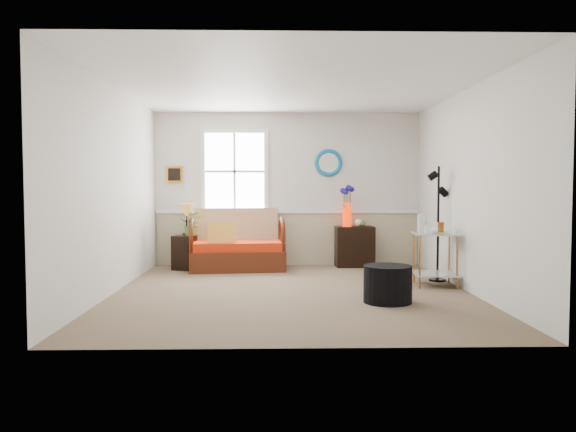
{
  "coord_description": "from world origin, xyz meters",
  "views": [
    {
      "loc": [
        -0.22,
        -7.09,
        1.34
      ],
      "look_at": [
        -0.05,
        0.23,
        0.96
      ],
      "focal_mm": 35.0,
      "sensor_mm": 36.0,
      "label": 1
    }
  ],
  "objects_px": {
    "loveseat": "(237,239)",
    "side_table": "(435,259)",
    "lamp_stand": "(184,253)",
    "ottoman": "(388,284)",
    "floor_lamp": "(438,224)",
    "cabinet": "(354,246)"
  },
  "relations": [
    {
      "from": "loveseat",
      "to": "floor_lamp",
      "type": "bearing_deg",
      "value": -27.37
    },
    {
      "from": "lamp_stand",
      "to": "side_table",
      "type": "xyz_separation_m",
      "value": [
        3.63,
        -1.57,
        0.08
      ]
    },
    {
      "from": "floor_lamp",
      "to": "ottoman",
      "type": "bearing_deg",
      "value": -118.45
    },
    {
      "from": "side_table",
      "to": "ottoman",
      "type": "bearing_deg",
      "value": -128.74
    },
    {
      "from": "floor_lamp",
      "to": "lamp_stand",
      "type": "bearing_deg",
      "value": 168.8
    },
    {
      "from": "cabinet",
      "to": "floor_lamp",
      "type": "distance_m",
      "value": 1.83
    },
    {
      "from": "lamp_stand",
      "to": "ottoman",
      "type": "xyz_separation_m",
      "value": [
        2.77,
        -2.65,
        -0.06
      ]
    },
    {
      "from": "ottoman",
      "to": "lamp_stand",
      "type": "bearing_deg",
      "value": 136.33
    },
    {
      "from": "cabinet",
      "to": "loveseat",
      "type": "bearing_deg",
      "value": -172.68
    },
    {
      "from": "cabinet",
      "to": "floor_lamp",
      "type": "xyz_separation_m",
      "value": [
        0.98,
        -1.47,
        0.48
      ]
    },
    {
      "from": "side_table",
      "to": "ottoman",
      "type": "relative_size",
      "value": 1.29
    },
    {
      "from": "lamp_stand",
      "to": "cabinet",
      "type": "distance_m",
      "value": 2.82
    },
    {
      "from": "cabinet",
      "to": "side_table",
      "type": "height_order",
      "value": "side_table"
    },
    {
      "from": "loveseat",
      "to": "ottoman",
      "type": "bearing_deg",
      "value": -59.6
    },
    {
      "from": "loveseat",
      "to": "side_table",
      "type": "bearing_deg",
      "value": -34.96
    },
    {
      "from": "side_table",
      "to": "ottoman",
      "type": "distance_m",
      "value": 1.38
    },
    {
      "from": "loveseat",
      "to": "lamp_stand",
      "type": "height_order",
      "value": "loveseat"
    },
    {
      "from": "lamp_stand",
      "to": "ottoman",
      "type": "bearing_deg",
      "value": -43.67
    },
    {
      "from": "cabinet",
      "to": "ottoman",
      "type": "distance_m",
      "value": 2.94
    },
    {
      "from": "side_table",
      "to": "ottoman",
      "type": "height_order",
      "value": "side_table"
    },
    {
      "from": "loveseat",
      "to": "floor_lamp",
      "type": "height_order",
      "value": "floor_lamp"
    },
    {
      "from": "lamp_stand",
      "to": "cabinet",
      "type": "relative_size",
      "value": 0.82
    }
  ]
}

